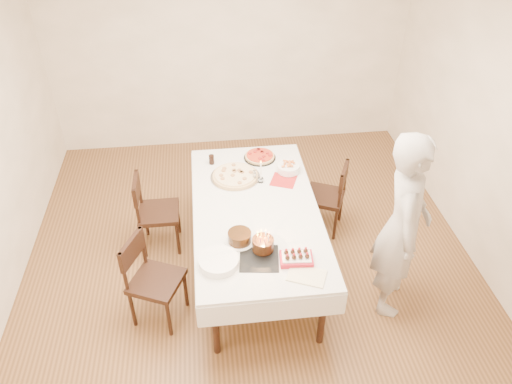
{
  "coord_description": "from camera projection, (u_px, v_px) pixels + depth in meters",
  "views": [
    {
      "loc": [
        -0.37,
        -3.51,
        3.61
      ],
      "look_at": [
        0.05,
        0.01,
        0.94
      ],
      "focal_mm": 35.0,
      "sensor_mm": 36.0,
      "label": 1
    }
  ],
  "objects": [
    {
      "name": "floor",
      "position": [
        251.0,
        268.0,
        4.99
      ],
      "size": [
        5.0,
        5.0,
        0.0
      ],
      "primitive_type": "plane",
      "color": "#54361C",
      "rests_on": "ground"
    },
    {
      "name": "red_placemat",
      "position": [
        284.0,
        181.0,
        4.91
      ],
      "size": [
        0.31,
        0.31,
        0.01
      ],
      "primitive_type": "cube",
      "rotation": [
        0.0,
        0.0,
        -0.38
      ],
      "color": "#B21E1E",
      "rests_on": "dining_table"
    },
    {
      "name": "chair_left_dessert",
      "position": [
        156.0,
        281.0,
        4.27
      ],
      "size": [
        0.59,
        0.59,
        0.87
      ],
      "primitive_type": null,
      "rotation": [
        0.0,
        0.0,
        2.72
      ],
      "color": "black",
      "rests_on": "floor"
    },
    {
      "name": "cola_glass",
      "position": [
        212.0,
        160.0,
        5.12
      ],
      "size": [
        0.06,
        0.06,
        0.1
      ],
      "primitive_type": "cylinder",
      "rotation": [
        0.0,
        0.0,
        0.11
      ],
      "color": "black",
      "rests_on": "dining_table"
    },
    {
      "name": "plate_stack",
      "position": [
        219.0,
        262.0,
        3.97
      ],
      "size": [
        0.37,
        0.37,
        0.07
      ],
      "primitive_type": "cylinder",
      "rotation": [
        0.0,
        0.0,
        -0.16
      ],
      "color": "white",
      "rests_on": "dining_table"
    },
    {
      "name": "wall_back",
      "position": [
        229.0,
        46.0,
        6.17
      ],
      "size": [
        4.5,
        0.04,
        2.7
      ],
      "primitive_type": "cube",
      "color": "#F6E5CF",
      "rests_on": "floor"
    },
    {
      "name": "dining_table",
      "position": [
        256.0,
        239.0,
        4.78
      ],
      "size": [
        1.89,
        2.42,
        0.75
      ],
      "primitive_type": "cube",
      "rotation": [
        0.0,
        0.0,
        -0.4
      ],
      "color": "white",
      "rests_on": "floor"
    },
    {
      "name": "pasta_bowl",
      "position": [
        288.0,
        168.0,
        5.01
      ],
      "size": [
        0.25,
        0.25,
        0.07
      ],
      "primitive_type": "cylinder",
      "rotation": [
        0.0,
        0.0,
        -0.12
      ],
      "color": "white",
      "rests_on": "dining_table"
    },
    {
      "name": "person",
      "position": [
        402.0,
        226.0,
        4.15
      ],
      "size": [
        0.6,
        0.74,
        1.77
      ],
      "primitive_type": "imported",
      "rotation": [
        0.0,
        0.0,
        1.26
      ],
      "color": "beige",
      "rests_on": "floor"
    },
    {
      "name": "shaker_pair",
      "position": [
        255.0,
        177.0,
        4.89
      ],
      "size": [
        0.08,
        0.08,
        0.09
      ],
      "primitive_type": null,
      "rotation": [
        0.0,
        0.0,
        -0.05
      ],
      "color": "white",
      "rests_on": "dining_table"
    },
    {
      "name": "strawberry_box",
      "position": [
        296.0,
        258.0,
        4.0
      ],
      "size": [
        0.28,
        0.2,
        0.07
      ],
      "primitive_type": null,
      "rotation": [
        0.0,
        0.0,
        -0.09
      ],
      "color": "#A41224",
      "rests_on": "dining_table"
    },
    {
      "name": "layer_cake",
      "position": [
        240.0,
        237.0,
        4.17
      ],
      "size": [
        0.33,
        0.33,
        0.1
      ],
      "primitive_type": "cylinder",
      "rotation": [
        0.0,
        0.0,
        0.36
      ],
      "color": "black",
      "rests_on": "dining_table"
    },
    {
      "name": "pizza_pepperoni",
      "position": [
        260.0,
        156.0,
        5.22
      ],
      "size": [
        0.36,
        0.36,
        0.04
      ],
      "primitive_type": "cylinder",
      "rotation": [
        0.0,
        0.0,
        0.08
      ],
      "color": "red",
      "rests_on": "dining_table"
    },
    {
      "name": "taper_candle",
      "position": [
        261.0,
        171.0,
        4.82
      ],
      "size": [
        0.07,
        0.07,
        0.25
      ],
      "primitive_type": "cylinder",
      "rotation": [
        0.0,
        0.0,
        -0.35
      ],
      "color": "white",
      "rests_on": "dining_table"
    },
    {
      "name": "chair_left_savory",
      "position": [
        159.0,
        212.0,
        5.03
      ],
      "size": [
        0.44,
        0.44,
        0.85
      ],
      "primitive_type": null,
      "rotation": [
        0.0,
        0.0,
        3.14
      ],
      "color": "black",
      "rests_on": "floor"
    },
    {
      "name": "wall_right",
      "position": [
        504.0,
        138.0,
        4.39
      ],
      "size": [
        0.04,
        5.0,
        2.7
      ],
      "primitive_type": "cube",
      "color": "#F6E5CF",
      "rests_on": "floor"
    },
    {
      "name": "chair_right_savory",
      "position": [
        325.0,
        196.0,
        5.26
      ],
      "size": [
        0.56,
        0.56,
        0.82
      ],
      "primitive_type": null,
      "rotation": [
        0.0,
        0.0,
        -0.43
      ],
      "color": "black",
      "rests_on": "floor"
    },
    {
      "name": "box_lid",
      "position": [
        307.0,
        276.0,
        3.89
      ],
      "size": [
        0.34,
        0.29,
        0.02
      ],
      "primitive_type": "cube",
      "rotation": [
        0.0,
        0.0,
        -0.41
      ],
      "color": "beige",
      "rests_on": "dining_table"
    },
    {
      "name": "cake_board",
      "position": [
        259.0,
        259.0,
        4.04
      ],
      "size": [
        0.35,
        0.35,
        0.01
      ],
      "primitive_type": "cube",
      "rotation": [
        0.0,
        0.0,
        -0.12
      ],
      "color": "black",
      "rests_on": "dining_table"
    },
    {
      "name": "birthday_cake",
      "position": [
        263.0,
        241.0,
        4.07
      ],
      "size": [
        0.22,
        0.22,
        0.17
      ],
      "primitive_type": "cylinder",
      "rotation": [
        0.0,
        0.0,
        -0.24
      ],
      "color": "#3C2110",
      "rests_on": "dining_table"
    },
    {
      "name": "pizza_white",
      "position": [
        235.0,
        176.0,
        4.94
      ],
      "size": [
        0.52,
        0.52,
        0.04
      ],
      "primitive_type": "cylinder",
      "rotation": [
        0.0,
        0.0,
        -0.04
      ],
      "color": "beige",
      "rests_on": "dining_table"
    },
    {
      "name": "china_plate",
      "position": [
        223.0,
        264.0,
        3.99
      ],
      "size": [
        0.24,
        0.24,
        0.01
      ],
      "primitive_type": "cylinder",
      "rotation": [
        0.0,
        0.0,
        0.08
      ],
      "color": "white",
      "rests_on": "dining_table"
    }
  ]
}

